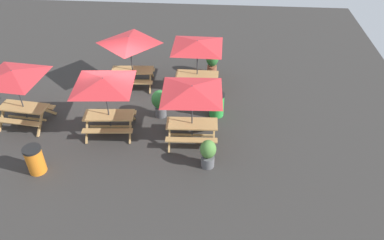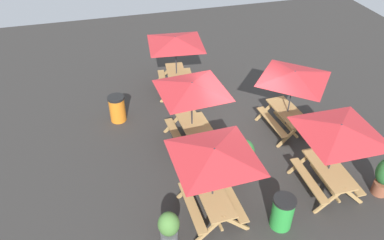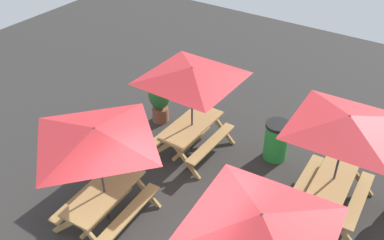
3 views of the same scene
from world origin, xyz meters
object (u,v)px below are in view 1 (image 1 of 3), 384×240
picnic_table_3 (14,78)px  trash_bin_orange (35,160)px  picnic_table_0 (104,86)px  trash_bin_green (217,104)px  potted_plant_0 (160,102)px  picnic_table_1 (192,94)px  picnic_table_2 (197,48)px  potted_plant_2 (212,60)px  picnic_table_4 (130,44)px  potted_plant_1 (208,153)px

picnic_table_3 → trash_bin_orange: 3.25m
picnic_table_0 → trash_bin_orange: (-1.88, -2.24, -1.49)m
picnic_table_0 → trash_bin_green: bearing=14.5°
trash_bin_orange → potted_plant_0: bearing=43.1°
picnic_table_0 → picnic_table_1: size_ratio=1.00×
trash_bin_green → potted_plant_0: size_ratio=0.86×
picnic_table_2 → picnic_table_3: (-6.31, -2.90, 0.00)m
picnic_table_3 → potted_plant_0: picnic_table_3 is taller
potted_plant_0 → potted_plant_2: size_ratio=0.91×
trash_bin_orange → potted_plant_2: bearing=51.3°
picnic_table_3 → potted_plant_2: 8.25m
picnic_table_4 → potted_plant_1: (3.49, -4.88, -1.41)m
picnic_table_2 → trash_bin_green: size_ratio=2.89×
picnic_table_1 → potted_plant_2: picnic_table_1 is taller
picnic_table_0 → picnic_table_4: size_ratio=1.21×
trash_bin_green → potted_plant_2: 3.25m
picnic_table_2 → trash_bin_orange: 7.42m
picnic_table_1 → picnic_table_4: same height
picnic_table_2 → picnic_table_4: size_ratio=1.21×
potted_plant_2 → picnic_table_2: bearing=-112.6°
trash_bin_green → potted_plant_2: (-0.29, 3.23, 0.20)m
picnic_table_1 → trash_bin_green: bearing=60.2°
picnic_table_2 → potted_plant_2: bearing=67.8°
picnic_table_2 → potted_plant_2: (0.59, 1.43, -1.29)m
potted_plant_1 → potted_plant_2: (-0.08, 6.14, 0.12)m
picnic_table_3 → trash_bin_orange: picnic_table_3 is taller
picnic_table_3 → potted_plant_1: (6.99, -1.82, -1.41)m
trash_bin_green → potted_plant_1: bearing=-94.2°
picnic_table_3 → trash_bin_green: 7.43m
picnic_table_3 → potted_plant_0: bearing=15.4°
picnic_table_4 → potted_plant_2: 3.86m
potted_plant_2 → potted_plant_1: bearing=-89.3°
picnic_table_2 → potted_plant_0: picnic_table_2 is taller
trash_bin_green → picnic_table_4: bearing=152.1°
picnic_table_2 → potted_plant_2: picnic_table_2 is taller
picnic_table_2 → picnic_table_3: same height
picnic_table_1 → potted_plant_2: (0.55, 4.85, -1.29)m
potted_plant_0 → picnic_table_2: bearing=57.7°
potted_plant_0 → potted_plant_2: (1.88, 3.46, 0.03)m
picnic_table_4 → picnic_table_3: bearing=-142.8°
potted_plant_2 → picnic_table_3: bearing=-148.0°
potted_plant_1 → potted_plant_2: potted_plant_2 is taller
trash_bin_green → potted_plant_1: potted_plant_1 is taller
picnic_table_2 → potted_plant_1: (0.67, -4.71, -1.41)m
picnic_table_4 → potted_plant_2: picnic_table_4 is taller
trash_bin_orange → picnic_table_4: bearing=69.7°
picnic_table_1 → potted_plant_2: bearing=81.1°
trash_bin_orange → potted_plant_1: bearing=7.0°
trash_bin_green → potted_plant_0: bearing=-173.8°
trash_bin_orange → potted_plant_2: potted_plant_2 is taller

